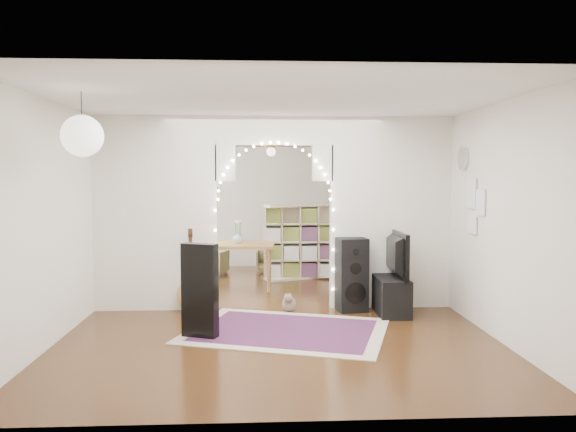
{
  "coord_description": "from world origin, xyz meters",
  "views": [
    {
      "loc": [
        -0.21,
        -7.89,
        1.86
      ],
      "look_at": [
        0.21,
        0.3,
        1.29
      ],
      "focal_mm": 35.0,
      "sensor_mm": 36.0,
      "label": 1
    }
  ],
  "objects_px": {
    "dining_chair_right": "(268,262)",
    "bookcase": "(300,241)",
    "floor_speaker": "(352,275)",
    "dining_table": "(238,248)",
    "acoustic_guitar": "(191,282)",
    "dining_chair_left": "(213,262)",
    "media_console": "(389,294)"
  },
  "relations": [
    {
      "from": "dining_chair_left",
      "to": "dining_table",
      "type": "bearing_deg",
      "value": -50.67
    },
    {
      "from": "media_console",
      "to": "dining_chair_right",
      "type": "relative_size",
      "value": 2.06
    },
    {
      "from": "acoustic_guitar",
      "to": "bookcase",
      "type": "bearing_deg",
      "value": 60.2
    },
    {
      "from": "dining_chair_right",
      "to": "bookcase",
      "type": "bearing_deg",
      "value": -48.19
    },
    {
      "from": "bookcase",
      "to": "dining_table",
      "type": "height_order",
      "value": "bookcase"
    },
    {
      "from": "floor_speaker",
      "to": "media_console",
      "type": "distance_m",
      "value": 0.58
    },
    {
      "from": "bookcase",
      "to": "dining_chair_right",
      "type": "relative_size",
      "value": 2.81
    },
    {
      "from": "dining_chair_right",
      "to": "floor_speaker",
      "type": "bearing_deg",
      "value": -71.01
    },
    {
      "from": "dining_chair_left",
      "to": "bookcase",
      "type": "bearing_deg",
      "value": 1.31
    },
    {
      "from": "bookcase",
      "to": "dining_chair_right",
      "type": "distance_m",
      "value": 0.96
    },
    {
      "from": "dining_chair_left",
      "to": "dining_chair_right",
      "type": "bearing_deg",
      "value": 25.71
    },
    {
      "from": "floor_speaker",
      "to": "bookcase",
      "type": "distance_m",
      "value": 2.58
    },
    {
      "from": "floor_speaker",
      "to": "bookcase",
      "type": "relative_size",
      "value": 0.75
    },
    {
      "from": "floor_speaker",
      "to": "dining_table",
      "type": "height_order",
      "value": "floor_speaker"
    },
    {
      "from": "dining_table",
      "to": "acoustic_guitar",
      "type": "bearing_deg",
      "value": -106.36
    },
    {
      "from": "dining_table",
      "to": "dining_chair_left",
      "type": "xyz_separation_m",
      "value": [
        -0.53,
        1.33,
        -0.45
      ]
    },
    {
      "from": "floor_speaker",
      "to": "media_console",
      "type": "height_order",
      "value": "floor_speaker"
    },
    {
      "from": "acoustic_guitar",
      "to": "dining_chair_left",
      "type": "bearing_deg",
      "value": 93.03
    },
    {
      "from": "acoustic_guitar",
      "to": "floor_speaker",
      "type": "bearing_deg",
      "value": 3.82
    },
    {
      "from": "dining_table",
      "to": "dining_chair_left",
      "type": "bearing_deg",
      "value": 114.68
    },
    {
      "from": "floor_speaker",
      "to": "dining_table",
      "type": "xyz_separation_m",
      "value": [
        -1.64,
        1.66,
        0.18
      ]
    },
    {
      "from": "media_console",
      "to": "dining_chair_left",
      "type": "xyz_separation_m",
      "value": [
        -2.68,
        3.09,
        -0.02
      ]
    },
    {
      "from": "acoustic_guitar",
      "to": "dining_table",
      "type": "relative_size",
      "value": 0.79
    },
    {
      "from": "acoustic_guitar",
      "to": "floor_speaker",
      "type": "distance_m",
      "value": 2.22
    },
    {
      "from": "acoustic_guitar",
      "to": "dining_table",
      "type": "height_order",
      "value": "acoustic_guitar"
    },
    {
      "from": "acoustic_guitar",
      "to": "dining_chair_right",
      "type": "relative_size",
      "value": 2.03
    },
    {
      "from": "dining_table",
      "to": "dining_chair_left",
      "type": "relative_size",
      "value": 2.4
    },
    {
      "from": "dining_chair_right",
      "to": "dining_table",
      "type": "bearing_deg",
      "value": -110.05
    },
    {
      "from": "dining_chair_left",
      "to": "dining_chair_right",
      "type": "distance_m",
      "value": 1.08
    },
    {
      "from": "dining_chair_left",
      "to": "acoustic_guitar",
      "type": "bearing_deg",
      "value": -73.37
    },
    {
      "from": "dining_table",
      "to": "bookcase",
      "type": "bearing_deg",
      "value": 40.79
    },
    {
      "from": "media_console",
      "to": "dining_chair_right",
      "type": "height_order",
      "value": "media_console"
    }
  ]
}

